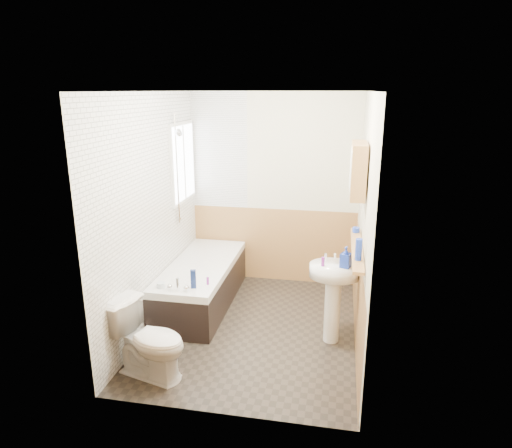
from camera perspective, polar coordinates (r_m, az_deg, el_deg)
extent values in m
plane|color=black|center=(5.13, -0.32, -12.89)|extent=(2.80, 2.80, 0.00)
plane|color=white|center=(4.47, -0.37, 16.27)|extent=(2.80, 2.80, 0.00)
cube|color=beige|center=(6.00, 2.24, 4.27)|extent=(2.20, 0.02, 2.50)
cube|color=beige|center=(3.35, -4.98, -5.80)|extent=(2.20, 0.02, 2.50)
cube|color=beige|center=(4.97, -13.00, 1.30)|extent=(0.02, 2.80, 2.50)
cube|color=beige|center=(4.57, 13.43, -0.05)|extent=(0.02, 2.80, 2.50)
cube|color=#B18048|center=(4.84, 12.58, -8.59)|extent=(0.01, 2.80, 1.00)
cube|color=#B18048|center=(3.71, -4.59, -16.44)|extent=(2.20, 0.01, 1.00)
cube|color=#B18048|center=(6.18, 2.13, -2.59)|extent=(2.20, 0.01, 1.00)
cube|color=white|center=(4.96, -12.77, 1.28)|extent=(0.01, 2.80, 2.50)
cube|color=white|center=(6.04, -4.65, 9.13)|extent=(0.75, 0.01, 1.50)
cube|color=white|center=(5.74, -9.08, 7.59)|extent=(0.03, 0.79, 0.99)
cube|color=white|center=(5.74, -8.97, 7.59)|extent=(0.01, 0.70, 0.90)
cube|color=white|center=(5.74, -8.96, 7.59)|extent=(0.01, 0.04, 0.90)
cube|color=black|center=(5.61, -6.79, -7.79)|extent=(0.70, 1.78, 0.45)
cube|color=white|center=(5.50, -6.89, -5.29)|extent=(0.70, 1.78, 0.08)
cube|color=white|center=(5.51, -6.88, -5.39)|extent=(0.56, 1.64, 0.04)
cylinder|color=silver|center=(4.78, -9.77, -7.48)|extent=(0.04, 0.04, 0.14)
sphere|color=silver|center=(4.82, -10.76, -7.70)|extent=(0.06, 0.06, 0.06)
sphere|color=silver|center=(4.76, -8.72, -7.91)|extent=(0.06, 0.06, 0.06)
cylinder|color=silver|center=(5.49, -9.88, 6.70)|extent=(0.02, 0.02, 1.30)
cylinder|color=silver|center=(5.61, -9.59, 0.71)|extent=(0.05, 0.05, 0.02)
cylinder|color=silver|center=(5.42, -10.19, 12.90)|extent=(0.05, 0.05, 0.02)
cylinder|color=silver|center=(5.41, -9.60, 11.20)|extent=(0.07, 0.09, 0.09)
imported|color=white|center=(4.33, -13.20, -13.97)|extent=(0.80, 0.57, 0.70)
cylinder|color=white|center=(4.82, 9.49, -10.61)|extent=(0.16, 0.16, 0.68)
ellipsoid|color=white|center=(4.64, 9.75, -5.80)|extent=(0.49, 0.40, 0.13)
cylinder|color=silver|center=(4.69, 8.67, -4.12)|extent=(0.03, 0.03, 0.08)
cylinder|color=silver|center=(4.69, 10.99, -4.24)|extent=(0.03, 0.03, 0.08)
cylinder|color=silver|center=(4.66, 9.85, -3.94)|extent=(0.02, 0.11, 0.09)
cube|color=#B18048|center=(4.39, 12.50, -3.02)|extent=(0.10, 1.25, 0.03)
cube|color=#B18048|center=(4.42, 12.68, 6.61)|extent=(0.14, 0.56, 0.51)
cube|color=silver|center=(4.28, 11.79, 6.36)|extent=(0.01, 0.22, 0.38)
cube|color=silver|center=(4.55, 11.75, 6.94)|extent=(0.01, 0.22, 0.38)
cylinder|color=#19339E|center=(4.03, 12.71, -3.14)|extent=(0.07, 0.07, 0.19)
cone|color=silver|center=(4.10, 12.69, -2.74)|extent=(0.05, 0.05, 0.20)
cylinder|color=#19339E|center=(4.83, 12.40, -0.71)|extent=(0.09, 0.09, 0.05)
imported|color=#19339E|center=(4.55, 11.14, -4.75)|extent=(0.16, 0.23, 0.10)
cylinder|color=purple|center=(4.54, 8.37, -4.68)|extent=(0.04, 0.04, 0.09)
cube|color=navy|center=(4.81, -7.84, -6.83)|extent=(0.06, 0.05, 0.20)
cylinder|color=silver|center=(4.90, -11.78, -7.49)|extent=(0.10, 0.10, 0.05)
cylinder|color=purple|center=(4.89, -6.06, -7.09)|extent=(0.03, 0.03, 0.08)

